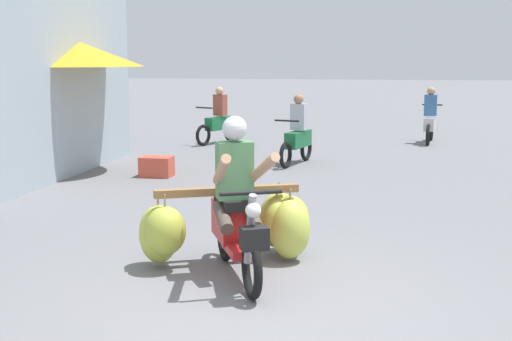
{
  "coord_description": "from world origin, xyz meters",
  "views": [
    {
      "loc": [
        0.99,
        -5.45,
        2.14
      ],
      "look_at": [
        -0.38,
        1.85,
        0.9
      ],
      "focal_mm": 48.11,
      "sensor_mm": 36.0,
      "label": 1
    }
  ],
  "objects": [
    {
      "name": "motorbike_distant_far_ahead",
      "position": [
        -3.03,
        11.06,
        0.57
      ],
      "size": [
        0.82,
        1.5,
        1.4
      ],
      "color": "black",
      "rests_on": "ground"
    },
    {
      "name": "motorbike_distant_ahead_left",
      "position": [
        -0.69,
        8.11,
        0.57
      ],
      "size": [
        0.63,
        1.59,
        1.4
      ],
      "color": "black",
      "rests_on": "ground"
    },
    {
      "name": "produce_crate",
      "position": [
        -3.01,
        6.19,
        0.18
      ],
      "size": [
        0.56,
        0.4,
        0.36
      ],
      "primitive_type": "cube",
      "color": "#CC4C38",
      "rests_on": "ground"
    },
    {
      "name": "motorbike_distant_ahead_right",
      "position": [
        2.12,
        12.02,
        0.57
      ],
      "size": [
        0.51,
        1.62,
        1.4
      ],
      "color": "black",
      "rests_on": "ground"
    },
    {
      "name": "ground_plane",
      "position": [
        0.0,
        0.0,
        0.0
      ],
      "size": [
        120.0,
        120.0,
        0.0
      ],
      "primitive_type": "plane",
      "color": "slate"
    },
    {
      "name": "market_umbrella_near_shop",
      "position": [
        -4.54,
        6.43,
        2.18
      ],
      "size": [
        2.37,
        2.37,
        2.41
      ],
      "color": "#99999E",
      "rests_on": "ground"
    },
    {
      "name": "motorbike_main_loaded",
      "position": [
        -0.39,
        1.26,
        0.47
      ],
      "size": [
        1.81,
        2.05,
        1.58
      ],
      "color": "black",
      "rests_on": "ground"
    }
  ]
}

